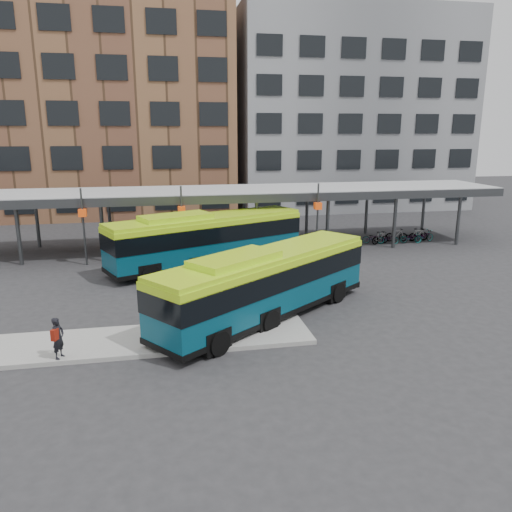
{
  "coord_description": "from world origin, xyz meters",
  "views": [
    {
      "loc": [
        -4.31,
        -21.91,
        8.22
      ],
      "look_at": [
        0.5,
        2.95,
        1.8
      ],
      "focal_mm": 35.0,
      "sensor_mm": 36.0,
      "label": 1
    }
  ],
  "objects": [
    {
      "name": "ground",
      "position": [
        0.0,
        0.0,
        0.0
      ],
      "size": [
        120.0,
        120.0,
        0.0
      ],
      "primitive_type": "plane",
      "color": "#28282B",
      "rests_on": "ground"
    },
    {
      "name": "boarding_island",
      "position": [
        -5.5,
        -3.0,
        0.09
      ],
      "size": [
        14.0,
        3.0,
        0.18
      ],
      "primitive_type": "cube",
      "color": "gray",
      "rests_on": "ground"
    },
    {
      "name": "canopy",
      "position": [
        -0.06,
        12.87,
        3.91
      ],
      "size": [
        40.0,
        6.53,
        4.8
      ],
      "color": "#999B9E",
      "rests_on": "ground"
    },
    {
      "name": "building_brick",
      "position": [
        -10.0,
        32.0,
        11.0
      ],
      "size": [
        26.0,
        14.0,
        22.0
      ],
      "primitive_type": "cube",
      "color": "brown",
      "rests_on": "ground"
    },
    {
      "name": "building_grey",
      "position": [
        16.0,
        32.0,
        10.0
      ],
      "size": [
        24.0,
        14.0,
        20.0
      ],
      "primitive_type": "cube",
      "color": "slate",
      "rests_on": "ground"
    },
    {
      "name": "bus_front",
      "position": [
        0.12,
        -1.31,
        1.7
      ],
      "size": [
        10.96,
        9.11,
        3.26
      ],
      "rotation": [
        0.0,
        0.0,
        0.65
      ],
      "color": "#073F53",
      "rests_on": "ground"
    },
    {
      "name": "bus_rear",
      "position": [
        -1.61,
        8.02,
        1.78
      ],
      "size": [
        12.44,
        7.38,
        3.43
      ],
      "rotation": [
        0.0,
        0.0,
        0.41
      ],
      "color": "#073F53",
      "rests_on": "ground"
    },
    {
      "name": "pedestrian",
      "position": [
        -8.14,
        -4.21,
        0.96
      ],
      "size": [
        0.56,
        0.66,
        1.54
      ],
      "rotation": [
        0.0,
        0.0,
        1.17
      ],
      "color": "black",
      "rests_on": "boarding_island"
    },
    {
      "name": "bike_rack",
      "position": [
        13.4,
        11.94,
        0.46
      ],
      "size": [
        5.74,
        1.54,
        1.01
      ],
      "color": "slate",
      "rests_on": "ground"
    }
  ]
}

